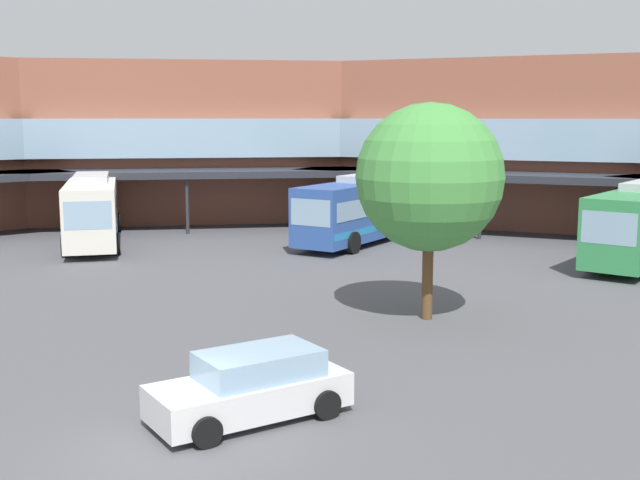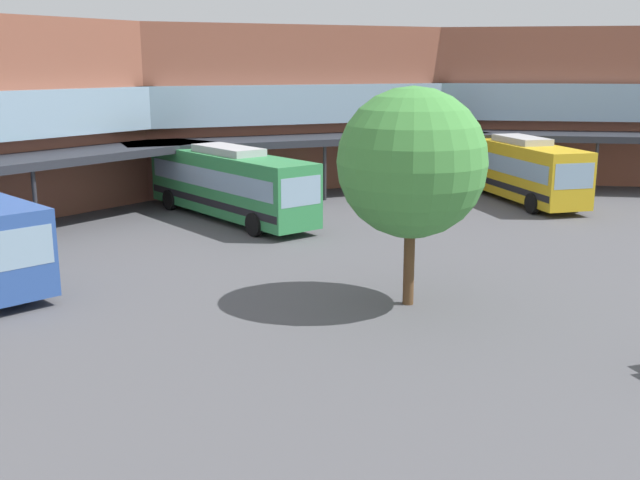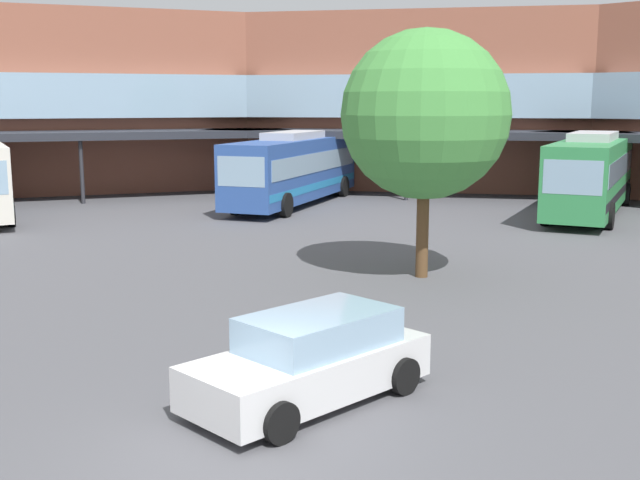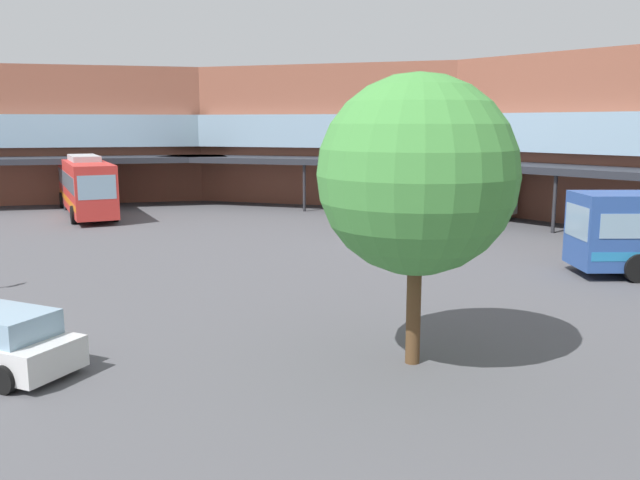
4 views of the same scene
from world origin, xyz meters
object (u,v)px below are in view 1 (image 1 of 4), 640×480
(bus_3, at_px, (93,208))
(plaza_tree, at_px, (430,178))
(parked_car, at_px, (252,387))
(bus_4, at_px, (370,207))

(bus_3, relative_size, plaza_tree, 1.66)
(parked_car, xyz_separation_m, plaza_tree, (3.93, 9.43, 3.96))
(bus_4, bearing_deg, bus_3, -55.02)
(plaza_tree, bearing_deg, parked_car, -112.61)
(bus_4, distance_m, plaza_tree, 17.14)
(bus_3, xyz_separation_m, parked_car, (13.48, -23.40, -1.13))
(bus_3, xyz_separation_m, plaza_tree, (17.41, -13.97, 2.83))
(bus_4, height_order, parked_car, bus_4)
(parked_car, height_order, plaza_tree, plaza_tree)
(bus_3, xyz_separation_m, bus_4, (14.50, 2.67, -0.03))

